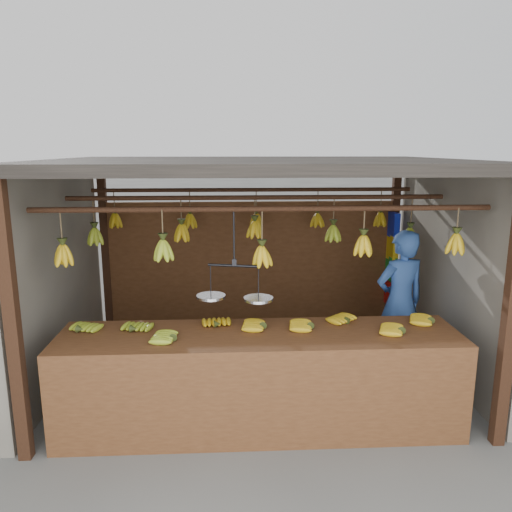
{
  "coord_description": "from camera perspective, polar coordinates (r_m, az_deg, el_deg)",
  "views": [
    {
      "loc": [
        -0.29,
        -5.28,
        2.51
      ],
      "look_at": [
        0.0,
        0.3,
        1.3
      ],
      "focal_mm": 35.0,
      "sensor_mm": 36.0,
      "label": 1
    }
  ],
  "objects": [
    {
      "name": "ground",
      "position": [
        5.86,
        0.16,
        -13.16
      ],
      "size": [
        80.0,
        80.0,
        0.0
      ],
      "primitive_type": "plane",
      "color": "#5B5B57"
    },
    {
      "name": "stall",
      "position": [
        5.65,
        -0.02,
        6.73
      ],
      "size": [
        4.3,
        3.3,
        2.4
      ],
      "color": "black",
      "rests_on": "ground"
    },
    {
      "name": "counter",
      "position": [
        4.45,
        0.56,
        -11.64
      ],
      "size": [
        3.58,
        0.82,
        0.96
      ],
      "color": "#59331A",
      "rests_on": "ground"
    },
    {
      "name": "hanging_bananas",
      "position": [
        5.38,
        0.09,
        2.65
      ],
      "size": [
        3.61,
        2.23,
        0.39
      ],
      "color": "gold",
      "rests_on": "ground"
    },
    {
      "name": "balance_scale",
      "position": [
        4.47,
        -2.48,
        -4.22
      ],
      "size": [
        0.68,
        0.35,
        0.81
      ],
      "color": "black",
      "rests_on": "ground"
    },
    {
      "name": "vendor",
      "position": [
        5.84,
        16.11,
        -5.1
      ],
      "size": [
        0.68,
        0.54,
        1.64
      ],
      "primitive_type": "imported",
      "rotation": [
        0.0,
        0.0,
        3.41
      ],
      "color": "#3359A5",
      "rests_on": "ground"
    },
    {
      "name": "bag_bundles",
      "position": [
        7.16,
        15.25,
        -0.28
      ],
      "size": [
        0.08,
        0.26,
        1.3
      ],
      "color": "#1426BF",
      "rests_on": "ground"
    }
  ]
}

